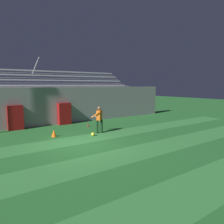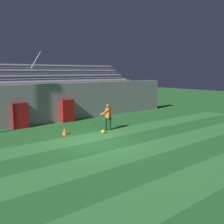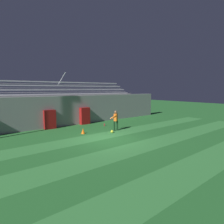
# 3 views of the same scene
# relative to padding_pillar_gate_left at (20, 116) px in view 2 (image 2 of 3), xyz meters

# --- Properties ---
(ground_plane) EXTENTS (80.00, 80.00, 0.00)m
(ground_plane) POSITION_rel_padding_pillar_gate_left_xyz_m (1.73, -5.95, -0.82)
(ground_plane) COLOR #236028
(turf_stripe_near) EXTENTS (28.00, 1.78, 0.01)m
(turf_stripe_near) POSITION_rel_padding_pillar_gate_left_xyz_m (1.73, -11.95, -0.81)
(turf_stripe_near) COLOR #337A38
(turf_stripe_near) RESTS_ON ground
(turf_stripe_mid) EXTENTS (28.00, 1.78, 0.01)m
(turf_stripe_mid) POSITION_rel_padding_pillar_gate_left_xyz_m (1.73, -8.40, -0.81)
(turf_stripe_mid) COLOR #337A38
(turf_stripe_mid) RESTS_ON ground
(turf_stripe_far) EXTENTS (28.00, 1.78, 0.01)m
(turf_stripe_far) POSITION_rel_padding_pillar_gate_left_xyz_m (1.73, -4.85, -0.81)
(turf_stripe_far) COLOR #337A38
(turf_stripe_far) RESTS_ON ground
(back_wall) EXTENTS (24.00, 0.60, 2.80)m
(back_wall) POSITION_rel_padding_pillar_gate_left_xyz_m (1.73, 0.55, 0.58)
(back_wall) COLOR gray
(back_wall) RESTS_ON ground
(padding_pillar_gate_left) EXTENTS (0.96, 0.44, 1.63)m
(padding_pillar_gate_left) POSITION_rel_padding_pillar_gate_left_xyz_m (0.00, 0.00, 0.00)
(padding_pillar_gate_left) COLOR maroon
(padding_pillar_gate_left) RESTS_ON ground
(padding_pillar_gate_right) EXTENTS (0.96, 0.44, 1.63)m
(padding_pillar_gate_right) POSITION_rel_padding_pillar_gate_left_xyz_m (3.47, 0.00, 0.00)
(padding_pillar_gate_right) COLOR maroon
(padding_pillar_gate_right) RESTS_ON ground
(bleacher_stand) EXTENTS (18.00, 3.35, 5.03)m
(bleacher_stand) POSITION_rel_padding_pillar_gate_left_xyz_m (1.73, 2.54, 0.68)
(bleacher_stand) COLOR gray
(bleacher_stand) RESTS_ON ground
(goalkeeper) EXTENTS (0.74, 0.71, 1.67)m
(goalkeeper) POSITION_rel_padding_pillar_gate_left_xyz_m (3.95, -4.11, 0.14)
(goalkeeper) COLOR #143319
(goalkeeper) RESTS_ON ground
(soccer_ball) EXTENTS (0.22, 0.22, 0.22)m
(soccer_ball) POSITION_rel_padding_pillar_gate_left_xyz_m (3.21, -4.57, -0.71)
(soccer_ball) COLOR yellow
(soccer_ball) RESTS_ON ground
(traffic_cone) EXTENTS (0.30, 0.30, 0.42)m
(traffic_cone) POSITION_rel_padding_pillar_gate_left_xyz_m (1.31, -3.37, -0.61)
(traffic_cone) COLOR orange
(traffic_cone) RESTS_ON ground
(water_bottle) EXTENTS (0.07, 0.07, 0.24)m
(water_bottle) POSITION_rel_padding_pillar_gate_left_xyz_m (4.39, -1.97, -0.70)
(water_bottle) COLOR red
(water_bottle) RESTS_ON ground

